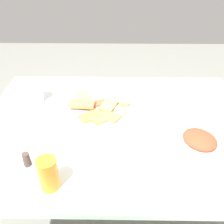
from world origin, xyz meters
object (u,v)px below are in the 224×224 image
object	(u,v)px
dining_table	(118,137)
paper_napkin	(46,125)
pide_platter	(103,107)
soda_can	(48,174)
spoon	(45,126)
salad_plate_greens	(200,141)
condiment_caddy	(32,163)
fork	(46,122)
drinking_glass	(35,91)

from	to	relation	value
dining_table	paper_napkin	bearing A→B (deg)	1.74
pide_platter	soda_can	distance (m)	0.50
paper_napkin	spoon	distance (m)	0.02
salad_plate_greens	soda_can	size ratio (longest dim) A/B	1.71
spoon	condiment_caddy	size ratio (longest dim) A/B	1.73
soda_can	spoon	bearing A→B (deg)	-73.52
fork	condiment_caddy	world-z (taller)	condiment_caddy
spoon	condiment_caddy	world-z (taller)	condiment_caddy
dining_table	pide_platter	world-z (taller)	pide_platter
pide_platter	drinking_glass	world-z (taller)	drinking_glass
drinking_glass	spoon	distance (m)	0.24
dining_table	condiment_caddy	world-z (taller)	condiment_caddy
soda_can	paper_napkin	world-z (taller)	soda_can
paper_napkin	salad_plate_greens	bearing A→B (deg)	169.91
dining_table	condiment_caddy	xyz separation A→B (m)	(0.31, 0.26, 0.09)
pide_platter	salad_plate_greens	distance (m)	0.47
paper_napkin	spoon	xyz separation A→B (m)	(0.00, 0.02, 0.00)
salad_plate_greens	paper_napkin	world-z (taller)	salad_plate_greens
soda_can	dining_table	bearing A→B (deg)	-123.46
soda_can	condiment_caddy	bearing A→B (deg)	-45.21
soda_can	salad_plate_greens	bearing A→B (deg)	-158.43
salad_plate_greens	paper_napkin	xyz separation A→B (m)	(0.65, -0.12, -0.02)
pide_platter	paper_napkin	distance (m)	0.28
drinking_glass	fork	xyz separation A→B (m)	(-0.09, 0.18, -0.05)
soda_can	spoon	world-z (taller)	soda_can
salad_plate_greens	soda_can	world-z (taller)	soda_can
fork	condiment_caddy	size ratio (longest dim) A/B	1.59
dining_table	salad_plate_greens	bearing A→B (deg)	159.05
soda_can	paper_napkin	bearing A→B (deg)	-74.36
dining_table	drinking_glass	distance (m)	0.47
dining_table	salad_plate_greens	xyz separation A→B (m)	(-0.33, 0.13, 0.09)
salad_plate_greens	spoon	xyz separation A→B (m)	(0.65, -0.10, -0.01)
soda_can	condiment_caddy	distance (m)	0.12
pide_platter	salad_plate_greens	world-z (taller)	salad_plate_greens
salad_plate_greens	fork	xyz separation A→B (m)	(0.65, -0.13, -0.01)
dining_table	drinking_glass	bearing A→B (deg)	-24.91
paper_napkin	fork	world-z (taller)	fork
pide_platter	drinking_glass	size ratio (longest dim) A/B	2.92
pide_platter	drinking_glass	distance (m)	0.35
dining_table	paper_napkin	xyz separation A→B (m)	(0.32, 0.01, 0.07)
dining_table	soda_can	size ratio (longest dim) A/B	10.00
drinking_glass	fork	world-z (taller)	drinking_glass
drinking_glass	condiment_caddy	distance (m)	0.47
drinking_glass	pide_platter	bearing A→B (deg)	168.39
soda_can	fork	world-z (taller)	soda_can
drinking_glass	fork	distance (m)	0.21
dining_table	fork	size ratio (longest dim) A/B	6.84
soda_can	drinking_glass	distance (m)	0.57
dining_table	paper_napkin	distance (m)	0.33
dining_table	fork	xyz separation A→B (m)	(0.32, -0.01, 0.08)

